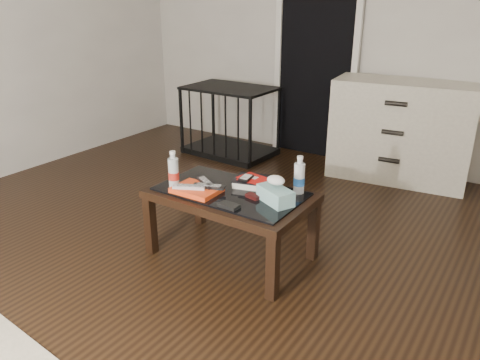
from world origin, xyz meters
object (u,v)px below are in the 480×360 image
object	(u,v)px
pet_crate	(230,132)
dresser	(400,131)
water_bottle_left	(173,169)
tissue_box	(275,195)
water_bottle_right	(299,175)
coffee_table	(231,200)
textbook	(255,182)

from	to	relation	value
pet_crate	dresser	bearing A→B (deg)	11.35
water_bottle_left	tissue_box	bearing A→B (deg)	12.90
pet_crate	water_bottle_right	distance (m)	2.23
dresser	pet_crate	bearing A→B (deg)	-178.75
coffee_table	tissue_box	size ratio (longest dim) A/B	4.35
textbook	water_bottle_right	size ratio (longest dim) A/B	1.05
textbook	water_bottle_right	bearing A→B (deg)	-4.86
coffee_table	pet_crate	size ratio (longest dim) A/B	1.08
coffee_table	pet_crate	world-z (taller)	pet_crate
tissue_box	coffee_table	bearing A→B (deg)	-154.31
water_bottle_left	pet_crate	bearing A→B (deg)	115.01
water_bottle_left	coffee_table	bearing A→B (deg)	23.91
textbook	water_bottle_right	distance (m)	0.31
water_bottle_right	tissue_box	distance (m)	0.22
dresser	water_bottle_left	size ratio (longest dim) A/B	5.27
textbook	tissue_box	bearing A→B (deg)	-47.62
water_bottle_left	tissue_box	world-z (taller)	water_bottle_left
coffee_table	water_bottle_left	world-z (taller)	water_bottle_left
coffee_table	pet_crate	xyz separation A→B (m)	(-1.21, 1.73, -0.17)
pet_crate	water_bottle_left	distance (m)	2.11
water_bottle_left	water_bottle_right	distance (m)	0.79
dresser	tissue_box	xyz separation A→B (m)	(-0.17, -1.99, 0.06)
pet_crate	water_bottle_right	bearing A→B (deg)	-41.16
dresser	water_bottle_right	distance (m)	1.79
coffee_table	water_bottle_left	size ratio (longest dim) A/B	4.20
coffee_table	water_bottle_right	bearing A→B (deg)	29.27
pet_crate	tissue_box	xyz separation A→B (m)	(1.53, -1.73, 0.28)
pet_crate	water_bottle_left	size ratio (longest dim) A/B	3.90
textbook	water_bottle_left	bearing A→B (deg)	-158.94
coffee_table	textbook	world-z (taller)	textbook
coffee_table	tissue_box	distance (m)	0.34
pet_crate	water_bottle_left	xyz separation A→B (m)	(0.88, -1.88, 0.35)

